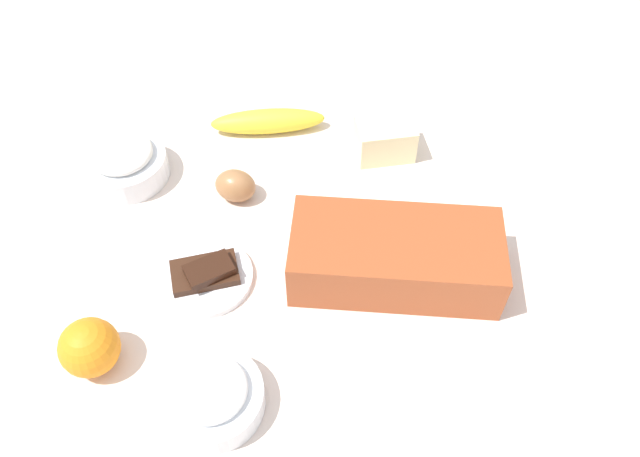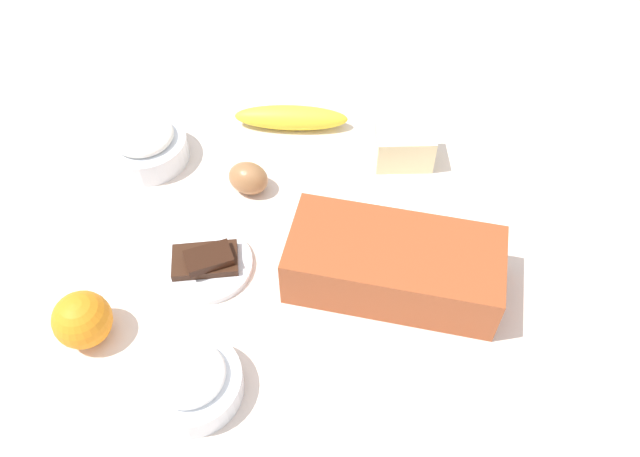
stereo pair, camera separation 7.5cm
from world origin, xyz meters
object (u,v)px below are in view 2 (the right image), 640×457
at_px(orange_fruit, 82,320).
at_px(chocolate_plate, 206,263).
at_px(banana, 291,118).
at_px(butter_block, 404,146).
at_px(flour_bowl, 145,144).
at_px(loaf_pan, 394,264).
at_px(sugar_bowl, 191,381).
at_px(egg_near_butter, 248,178).

distance_m(orange_fruit, chocolate_plate, 0.18).
height_order(banana, butter_block, butter_block).
bearing_deg(butter_block, chocolate_plate, -136.45).
bearing_deg(flour_bowl, chocolate_plate, -54.07).
height_order(banana, orange_fruit, orange_fruit).
relative_size(loaf_pan, sugar_bowl, 2.37).
relative_size(banana, egg_near_butter, 3.05).
xyz_separation_m(loaf_pan, banana, (-0.19, 0.30, -0.02)).
bearing_deg(banana, egg_near_butter, -105.55).
xyz_separation_m(butter_block, egg_near_butter, (-0.23, -0.09, -0.01)).
bearing_deg(loaf_pan, banana, 126.93).
bearing_deg(flour_bowl, loaf_pan, -25.64).
distance_m(flour_bowl, banana, 0.24).
bearing_deg(orange_fruit, butter_block, 44.03).
xyz_separation_m(butter_block, chocolate_plate, (-0.26, -0.25, -0.02)).
relative_size(flour_bowl, egg_near_butter, 2.11).
height_order(flour_bowl, orange_fruit, orange_fruit).
distance_m(sugar_bowl, butter_block, 0.49).
distance_m(banana, egg_near_butter, 0.16).
relative_size(flour_bowl, chocolate_plate, 1.01).
distance_m(orange_fruit, egg_near_butter, 0.32).
relative_size(sugar_bowl, banana, 0.64).
xyz_separation_m(orange_fruit, chocolate_plate, (0.12, 0.12, -0.03)).
xyz_separation_m(loaf_pan, sugar_bowl, (-0.23, -0.19, -0.02)).
bearing_deg(loaf_pan, sugar_bowl, -135.27).
relative_size(orange_fruit, egg_near_butter, 1.18).
distance_m(loaf_pan, flour_bowl, 0.45).
height_order(butter_block, egg_near_butter, butter_block).
height_order(banana, chocolate_plate, banana).
bearing_deg(loaf_pan, egg_near_butter, 152.20).
bearing_deg(chocolate_plate, flour_bowl, 125.93).
distance_m(orange_fruit, butter_block, 0.54).
bearing_deg(orange_fruit, egg_near_butter, 61.06).
xyz_separation_m(flour_bowl, egg_near_butter, (0.18, -0.05, -0.01)).
xyz_separation_m(flour_bowl, chocolate_plate, (0.15, -0.20, -0.02)).
relative_size(loaf_pan, butter_block, 3.23).
height_order(orange_fruit, butter_block, orange_fruit).
distance_m(banana, orange_fruit, 0.47).
distance_m(sugar_bowl, banana, 0.49).
xyz_separation_m(sugar_bowl, banana, (0.04, 0.49, -0.01)).
xyz_separation_m(sugar_bowl, butter_block, (0.23, 0.43, 0.00)).
bearing_deg(egg_near_butter, orange_fruit, -118.94).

